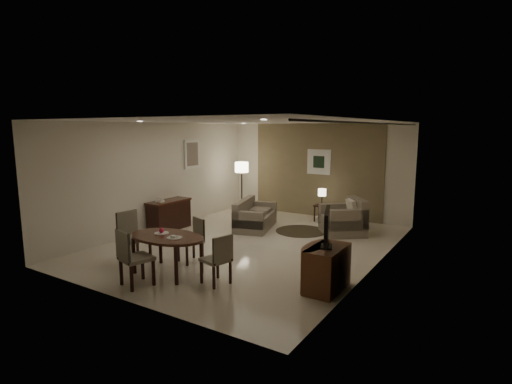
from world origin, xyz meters
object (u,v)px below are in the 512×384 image
Objects in this scene: sofa at (255,214)px; chair_near at (137,257)px; side_table at (322,213)px; chair_far at (190,241)px; console_desk at (169,215)px; dining_table at (168,255)px; chair_left at (135,238)px; armchair at (343,216)px; floor_lamp at (242,188)px; chair_right at (216,259)px; tv_cabinet at (327,268)px.

chair_near is at bearing 168.44° from sofa.
chair_near reaches higher than side_table.
chair_near reaches higher than chair_far.
console_desk is 3.21m from dining_table.
chair_left is 0.99× the size of armchair.
side_table is (1.68, 5.12, -0.26)m from chair_left.
armchair is 0.63× the size of floor_lamp.
chair_left is 4.90m from armchair.
armchair reaches higher than chair_right.
armchair is at bearing -45.75° from side_table.
dining_table is 1.72× the size of chair_right.
console_desk is at bearing -135.34° from side_table.
chair_right is (1.02, 0.07, 0.08)m from dining_table.
console_desk is 2.61m from floor_lamp.
chair_right reaches higher than dining_table.
console_desk is at bearing -101.82° from floor_lamp.
chair_near reaches higher than armchair.
chair_right reaches higher than side_table.
floor_lamp is (-0.73, 4.73, 0.30)m from chair_left.
side_table is (0.79, 4.54, -0.19)m from chair_far.
sofa reaches higher than dining_table.
dining_table is at bearing -71.47° from chair_right.
floor_lamp is (-1.67, 5.51, 0.31)m from chair_near.
chair_far is 0.86× the size of armchair.
console_desk is at bearing 34.15° from chair_left.
side_table is (0.75, 5.89, -0.24)m from chair_near.
floor_lamp reaches higher than chair_right.
chair_right reaches higher than tv_cabinet.
sofa reaches higher than tv_cabinet.
chair_right is (-1.65, -0.75, 0.07)m from tv_cabinet.
chair_left is at bearing -81.20° from floor_lamp.
chair_far is 4.62m from side_table.
chair_near is at bearing -151.10° from tv_cabinet.
console_desk is 0.82× the size of dining_table.
chair_far is 1.25m from chair_right.
chair_left reaches higher than armchair.
armchair is at bearing -90.19° from sofa.
floor_lamp is at bearing -135.72° from chair_right.
floor_lamp reaches higher than tv_cabinet.
chair_near is at bearing -97.23° from side_table.
chair_far is at bearing -52.70° from chair_left.
floor_lamp reaches higher than sofa.
side_table is (0.72, 5.22, -0.11)m from dining_table.
chair_far is 4.48m from floor_lamp.
armchair is (2.64, 4.13, -0.05)m from chair_left.
chair_right is at bearing -60.40° from floor_lamp.
chair_far is (2.15, -1.64, 0.05)m from console_desk.
tv_cabinet is 1.81m from chair_right.
tv_cabinet is 0.92× the size of chair_left.
armchair reaches higher than side_table.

